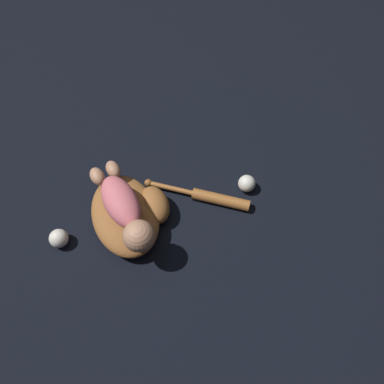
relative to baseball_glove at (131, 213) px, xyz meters
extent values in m
plane|color=black|center=(0.02, 0.02, -0.05)|extent=(6.00, 6.00, 0.00)
ellipsoid|color=#935B2D|center=(0.00, -0.02, 0.00)|extent=(0.37, 0.26, 0.10)
ellipsoid|color=#935B2D|center=(-0.01, 0.10, 0.00)|extent=(0.17, 0.12, 0.10)
ellipsoid|color=#D16670|center=(0.00, -0.02, 0.10)|extent=(0.25, 0.16, 0.10)
sphere|color=tan|center=(0.15, 0.01, 0.11)|extent=(0.11, 0.11, 0.11)
ellipsoid|color=tan|center=(-0.16, -0.02, 0.08)|extent=(0.09, 0.07, 0.05)
ellipsoid|color=tan|center=(-0.15, -0.08, 0.08)|extent=(0.09, 0.07, 0.05)
cylinder|color=#9E602D|center=(0.04, 0.35, -0.03)|extent=(0.16, 0.21, 0.04)
cylinder|color=#9E602D|center=(-0.08, 0.18, -0.03)|extent=(0.12, 0.17, 0.02)
sphere|color=brown|center=(-0.13, 0.10, -0.03)|extent=(0.03, 0.03, 0.03)
sphere|color=silver|center=(0.00, 0.47, -0.02)|extent=(0.07, 0.07, 0.07)
sphere|color=silver|center=(0.01, -0.27, -0.02)|extent=(0.07, 0.07, 0.07)
camera|label=1|loc=(0.70, 0.02, 1.24)|focal=35.00mm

